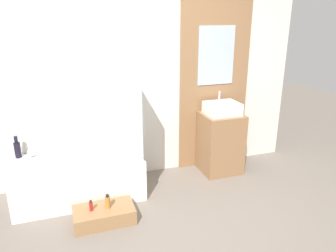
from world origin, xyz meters
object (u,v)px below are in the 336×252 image
at_px(vase_round_light, 32,152).
at_px(bottle_soap_primary, 91,206).
at_px(vase_tall_dark, 17,149).
at_px(wooden_step_bench, 104,215).
at_px(sink, 222,108).
at_px(bottle_soap_secondary, 108,202).
at_px(bathtub, 79,178).

bearing_deg(vase_round_light, bottle_soap_primary, -56.62).
relative_size(vase_tall_dark, bottle_soap_primary, 2.24).
distance_m(wooden_step_bench, bottle_soap_primary, 0.18).
xyz_separation_m(wooden_step_bench, sink, (1.69, 0.69, 0.82)).
relative_size(bottle_soap_primary, bottle_soap_secondary, 0.76).
xyz_separation_m(sink, vase_round_light, (-2.37, 0.16, -0.35)).
bearing_deg(bottle_soap_primary, bathtub, 96.45).
height_order(bottle_soap_primary, bottle_soap_secondary, bottle_soap_secondary).
height_order(sink, vase_round_light, sink).
bearing_deg(vase_tall_dark, bottle_soap_primary, -50.56).
bearing_deg(sink, vase_round_light, 176.20).
distance_m(sink, vase_tall_dark, 2.55).
xyz_separation_m(sink, bottle_soap_secondary, (-1.65, -0.69, -0.67)).
bearing_deg(vase_tall_dark, sink, -3.97).
bearing_deg(sink, bottle_soap_secondary, -157.36).
distance_m(wooden_step_bench, vase_round_light, 1.18).
bearing_deg(bottle_soap_secondary, bathtub, 111.85).
bearing_deg(vase_round_light, bathtub, -26.80).
bearing_deg(bottle_soap_secondary, bottle_soap_primary, 180.00).
height_order(sink, bottle_soap_secondary, sink).
relative_size(wooden_step_bench, bottle_soap_primary, 5.37).
xyz_separation_m(bathtub, vase_round_light, (-0.49, 0.25, 0.30)).
xyz_separation_m(bottle_soap_primary, bottle_soap_secondary, (0.17, 0.00, 0.02)).
relative_size(bathtub, vase_round_light, 13.87).
distance_m(sink, bottle_soap_secondary, 1.90).
bearing_deg(sink, wooden_step_bench, -157.93).
height_order(vase_tall_dark, bottle_soap_primary, vase_tall_dark).
distance_m(wooden_step_bench, vase_tall_dark, 1.31).
bearing_deg(vase_round_light, wooden_step_bench, -51.09).
relative_size(bathtub, sink, 3.38).
height_order(wooden_step_bench, bottle_soap_secondary, bottle_soap_secondary).
relative_size(sink, vase_round_light, 4.11).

